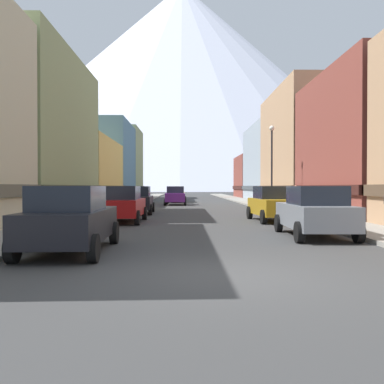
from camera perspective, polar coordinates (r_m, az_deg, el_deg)
The scene contains 24 objects.
ground_plane at distance 8.58m, azimuth 4.05°, elevation -11.14°, with size 400.00×400.00×0.00m, color #3A3A3A.
sidewalk_left at distance 43.74m, azimuth -8.27°, elevation -1.47°, with size 2.50×100.00×0.15m, color gray.
sidewalk_right at distance 43.95m, azimuth 8.13°, elevation -1.46°, with size 2.50×100.00×0.15m, color gray.
storefront_left_1 at distance 28.98m, azimuth -23.04°, elevation 6.78°, with size 8.36×13.39×10.02m.
storefront_left_2 at distance 41.86m, azimuth -17.10°, elevation 2.38°, with size 9.94×13.06×6.20m.
storefront_left_3 at distance 54.24m, azimuth -13.56°, elevation 3.80°, with size 10.27×11.91×9.66m.
storefront_left_4 at distance 65.26m, azimuth -10.49°, elevation 3.62°, with size 8.18×10.40×10.43m.
storefront_right_1 at distance 28.16m, azimuth 23.93°, elevation 5.58°, with size 7.47×11.88×8.65m.
storefront_right_2 at distance 40.75m, azimuth 16.32°, elevation 5.43°, with size 8.01×13.91×10.57m.
storefront_right_3 at distance 54.15m, azimuth 12.42°, elevation 3.60°, with size 8.96×13.75×9.27m.
storefront_right_4 at distance 66.35m, azimuth 8.92°, elevation 1.90°, with size 6.74×11.04×6.45m.
car_left_0 at distance 11.79m, azimuth -16.07°, elevation -3.50°, with size 2.14×4.43×1.78m.
car_left_1 at distance 21.09m, azimuth -9.37°, elevation -1.62°, with size 2.09×4.41×1.78m.
car_left_2 at distance 27.65m, azimuth -7.38°, elevation -1.05°, with size 2.16×4.44×1.78m.
car_right_0 at distance 15.37m, azimuth 16.17°, elevation -2.51°, with size 2.17×4.45×1.78m.
car_right_1 at distance 21.92m, azimuth 10.93°, elevation -1.53°, with size 2.23×4.48×1.78m.
car_driving_0 at distance 40.56m, azimuth -2.24°, elevation -0.47°, with size 2.06×4.40×1.78m.
car_driving_1 at distance 46.33m, azimuth -2.09°, elevation -0.32°, with size 2.06×4.40×1.78m.
potted_plant_0 at distance 20.75m, azimuth -18.60°, elevation -2.61°, with size 0.56×0.56×0.86m.
potted_plant_1 at distance 25.59m, azimuth -15.19°, elevation -1.82°, with size 0.57×0.57×0.95m.
pedestrian_0 at distance 36.73m, azimuth 9.94°, elevation -0.69°, with size 0.36×0.36×1.54m.
pedestrian_1 at distance 27.46m, azimuth 13.73°, elevation -1.02°, with size 0.36×0.36×1.68m.
streetlamp_right at distance 30.11m, azimuth 10.69°, elevation 4.97°, with size 0.36×0.36×5.86m.
mountain_backdrop at distance 275.59m, azimuth -1.35°, elevation 13.91°, with size 267.06×267.06×128.96m, color silver.
Camera 1 is at (-0.75, -8.36, 1.77)m, focal length 39.64 mm.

